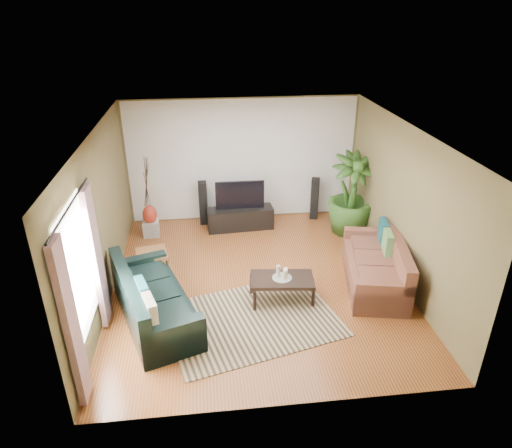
{
  "coord_description": "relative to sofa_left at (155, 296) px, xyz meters",
  "views": [
    {
      "loc": [
        -0.81,
        -6.73,
        4.49
      ],
      "look_at": [
        0.0,
        0.2,
        1.05
      ],
      "focal_mm": 32.0,
      "sensor_mm": 36.0,
      "label": 1
    }
  ],
  "objects": [
    {
      "name": "candle_mid",
      "position": [
        2.06,
        0.24,
        0.09
      ],
      "size": [
        0.07,
        0.07,
        0.16
      ],
      "primitive_type": "cylinder",
      "color": "beige",
      "rests_on": "candle_tray"
    },
    {
      "name": "wall_back",
      "position": [
        1.68,
        3.59,
        0.93
      ],
      "size": [
        5.0,
        0.0,
        5.0
      ],
      "primitive_type": "plane",
      "rotation": [
        1.57,
        0.0,
        0.0
      ],
      "color": "brown",
      "rests_on": "ground"
    },
    {
      "name": "vase",
      "position": [
        -0.33,
        2.9,
        0.05
      ],
      "size": [
        0.3,
        0.3,
        0.42
      ],
      "primitive_type": "ellipsoid",
      "color": "maroon",
      "rests_on": "pedestal"
    },
    {
      "name": "candle_short",
      "position": [
        2.09,
        0.34,
        0.08
      ],
      "size": [
        0.07,
        0.07,
        0.13
      ],
      "primitive_type": "cylinder",
      "color": "beige",
      "rests_on": "candle_tray"
    },
    {
      "name": "sofa_right",
      "position": [
        3.7,
        0.59,
        0.0
      ],
      "size": [
        1.28,
        2.14,
        0.85
      ],
      "primitive_type": "cube",
      "rotation": [
        0.0,
        0.0,
        -1.77
      ],
      "color": "brown",
      "rests_on": "floor"
    },
    {
      "name": "candle_tall",
      "position": [
        1.96,
        0.31,
        0.11
      ],
      "size": [
        0.07,
        0.07,
        0.21
      ],
      "primitive_type": "cylinder",
      "color": "beige",
      "rests_on": "candle_tray"
    },
    {
      "name": "speaker_left",
      "position": [
        0.79,
        3.34,
        0.07
      ],
      "size": [
        0.19,
        0.21,
        0.98
      ],
      "primitive_type": "cube",
      "rotation": [
        0.0,
        0.0,
        0.06
      ],
      "color": "black",
      "rests_on": "floor"
    },
    {
      "name": "curtain_rod",
      "position": [
        -0.75,
        -0.76,
        1.87
      ],
      "size": [
        0.03,
        1.9,
        0.03
      ],
      "primitive_type": "cylinder",
      "rotation": [
        1.57,
        0.0,
        0.0
      ],
      "color": "black",
      "rests_on": "ground"
    },
    {
      "name": "pedestal",
      "position": [
        -0.33,
        2.9,
        -0.26
      ],
      "size": [
        0.34,
        0.34,
        0.32
      ],
      "primitive_type": "cube",
      "rotation": [
        0.0,
        0.0,
        0.04
      ],
      "color": "#999997",
      "rests_on": "floor"
    },
    {
      "name": "curtain_far",
      "position": [
        -0.75,
        -0.01,
        0.72
      ],
      "size": [
        0.08,
        0.35,
        2.2
      ],
      "primitive_type": "cube",
      "color": "gray",
      "rests_on": "ground"
    },
    {
      "name": "curtain_near",
      "position": [
        -0.75,
        -1.51,
        0.72
      ],
      "size": [
        0.08,
        0.35,
        2.2
      ],
      "primitive_type": "cube",
      "color": "gray",
      "rests_on": "ground"
    },
    {
      "name": "candle_tray",
      "position": [
        2.02,
        0.28,
        0.0
      ],
      "size": [
        0.32,
        0.32,
        0.01
      ],
      "primitive_type": "cylinder",
      "color": "gray",
      "rests_on": "coffee_table"
    },
    {
      "name": "area_rug",
      "position": [
        1.48,
        -0.2,
        -0.42
      ],
      "size": [
        2.95,
        2.42,
        0.01
      ],
      "primitive_type": "cube",
      "rotation": [
        0.0,
        0.0,
        0.26
      ],
      "color": "tan",
      "rests_on": "floor"
    },
    {
      "name": "sofa_left",
      "position": [
        0.0,
        0.0,
        0.0
      ],
      "size": [
        1.56,
        2.3,
        0.85
      ],
      "primitive_type": "cube",
      "rotation": [
        0.0,
        0.0,
        1.91
      ],
      "color": "black",
      "rests_on": "floor"
    },
    {
      "name": "ceiling",
      "position": [
        1.68,
        0.84,
        2.28
      ],
      "size": [
        5.5,
        5.5,
        0.0
      ],
      "primitive_type": "plane",
      "rotation": [
        3.14,
        0.0,
        0.0
      ],
      "color": "white",
      "rests_on": "ground"
    },
    {
      "name": "wall_right",
      "position": [
        4.18,
        0.84,
        0.92
      ],
      "size": [
        0.0,
        5.5,
        5.5
      ],
      "primitive_type": "plane",
      "rotation": [
        1.57,
        0.0,
        -1.57
      ],
      "color": "brown",
      "rests_on": "ground"
    },
    {
      "name": "speaker_right",
      "position": [
        3.28,
        3.34,
        0.05
      ],
      "size": [
        0.22,
        0.23,
        0.95
      ],
      "primitive_type": "cube",
      "rotation": [
        0.0,
        0.0,
        -0.31
      ],
      "color": "black",
      "rests_on": "floor"
    },
    {
      "name": "floor",
      "position": [
        1.68,
        0.84,
        -0.42
      ],
      "size": [
        5.5,
        5.5,
        0.0
      ],
      "primitive_type": "plane",
      "color": "#975127",
      "rests_on": "ground"
    },
    {
      "name": "backwall_panel",
      "position": [
        1.68,
        3.58,
        0.93
      ],
      "size": [
        4.9,
        0.0,
        4.9
      ],
      "primitive_type": "plane",
      "rotation": [
        1.57,
        0.0,
        0.0
      ],
      "color": "white",
      "rests_on": "ground"
    },
    {
      "name": "window_pane",
      "position": [
        -0.8,
        -0.76,
        0.97
      ],
      "size": [
        0.0,
        1.8,
        1.8
      ],
      "primitive_type": "plane",
      "rotation": [
        1.57,
        0.0,
        1.57
      ],
      "color": "white",
      "rests_on": "ground"
    },
    {
      "name": "tv_stand",
      "position": [
        1.57,
        3.0,
        -0.19
      ],
      "size": [
        1.44,
        0.52,
        0.47
      ],
      "primitive_type": "cube",
      "rotation": [
        0.0,
        0.0,
        0.07
      ],
      "color": "black",
      "rests_on": "floor"
    },
    {
      "name": "wall_left",
      "position": [
        -0.82,
        0.84,
        0.92
      ],
      "size": [
        0.0,
        5.5,
        5.5
      ],
      "primitive_type": "plane",
      "rotation": [
        1.57,
        0.0,
        1.57
      ],
      "color": "brown",
      "rests_on": "ground"
    },
    {
      "name": "side_table",
      "position": [
        -0.13,
        1.16,
        -0.15
      ],
      "size": [
        0.61,
        0.61,
        0.55
      ],
      "primitive_type": "cube",
      "rotation": [
        0.0,
        0.0,
        0.2
      ],
      "color": "brown",
      "rests_on": "floor"
    },
    {
      "name": "plant_pot",
      "position": [
        3.86,
        2.58,
        -0.3
      ],
      "size": [
        0.32,
        0.32,
        0.25
      ],
      "primitive_type": "cylinder",
      "color": "black",
      "rests_on": "floor"
    },
    {
      "name": "potted_plant",
      "position": [
        3.86,
        2.58,
        0.44
      ],
      "size": [
        1.09,
        1.09,
        1.72
      ],
      "primitive_type": "imported",
      "rotation": [
        0.0,
        0.0,
        0.14
      ],
      "color": "#284E1A",
      "rests_on": "floor"
    },
    {
      "name": "television",
      "position": [
        1.57,
        3.02,
        0.35
      ],
      "size": [
        1.04,
        0.06,
        0.61
      ],
      "primitive_type": "cube",
      "color": "black",
      "rests_on": "tv_stand"
    },
    {
      "name": "coffee_table",
      "position": [
        2.02,
        0.28,
        -0.21
      ],
      "size": [
        1.09,
        0.67,
        0.42
      ],
      "primitive_type": "cube",
      "rotation": [
        0.0,
        0.0,
        -0.11
      ],
      "color": "black",
      "rests_on": "floor"
    },
    {
      "name": "wall_front",
      "position": [
        1.68,
        -1.91,
        0.93
      ],
      "size": [
        5.0,
        0.0,
        5.0
      ],
      "primitive_type": "plane",
      "rotation": [
        -1.57,
        0.0,
        0.0
      ],
      "color": "brown",
      "rests_on": "ground"
    }
  ]
}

